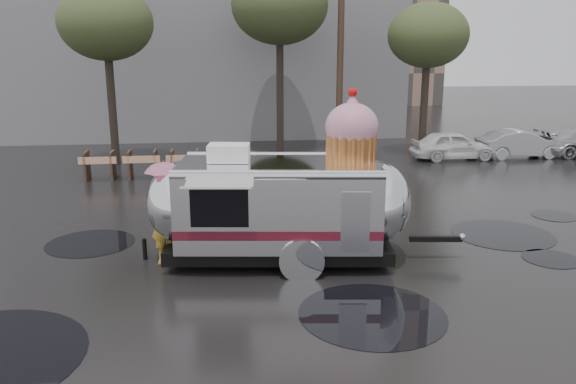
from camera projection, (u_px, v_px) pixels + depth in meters
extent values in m
plane|color=black|center=(364.00, 278.00, 11.37)|extent=(120.00, 120.00, 0.00)
cylinder|color=black|center=(551.00, 259.00, 12.39)|extent=(1.23, 1.23, 0.01)
cylinder|color=black|center=(502.00, 234.00, 14.05)|extent=(2.50, 2.50, 0.01)
cylinder|color=black|center=(372.00, 314.00, 9.79)|extent=(2.59, 2.59, 0.01)
cylinder|color=black|center=(90.00, 243.00, 13.40)|extent=(2.07, 2.07, 0.01)
cylinder|color=black|center=(554.00, 216.00, 15.63)|extent=(1.21, 1.21, 0.01)
cube|color=slate|center=(193.00, 15.00, 32.37)|extent=(22.00, 12.00, 13.00)
cylinder|color=#473323|center=(340.00, 50.00, 24.04)|extent=(0.28, 0.28, 9.00)
cylinder|color=#382D26|center=(111.00, 91.00, 22.29)|extent=(0.32, 0.32, 5.85)
ellipsoid|color=#344321|center=(106.00, 23.00, 21.65)|extent=(3.64, 3.64, 2.86)
cylinder|color=#382D26|center=(280.00, 76.00, 24.97)|extent=(0.32, 0.32, 6.75)
ellipsoid|color=#344321|center=(280.00, 5.00, 24.24)|extent=(4.20, 4.20, 3.30)
cylinder|color=#382D26|center=(425.00, 93.00, 23.95)|extent=(0.32, 0.32, 5.40)
ellipsoid|color=#344321|center=(428.00, 35.00, 23.37)|extent=(3.36, 3.36, 2.64)
cube|color=#473323|center=(87.00, 166.00, 19.94)|extent=(0.08, 0.80, 1.00)
cube|color=#473323|center=(113.00, 165.00, 20.05)|extent=(0.08, 0.80, 1.00)
cube|color=#E5590C|center=(97.00, 160.00, 19.57)|extent=(1.30, 0.04, 0.25)
cube|color=#473323|center=(130.00, 165.00, 20.12)|extent=(0.08, 0.80, 1.00)
cube|color=#473323|center=(156.00, 164.00, 20.23)|extent=(0.08, 0.80, 1.00)
cube|color=#E5590C|center=(141.00, 159.00, 19.75)|extent=(1.30, 0.04, 0.25)
cube|color=#473323|center=(173.00, 164.00, 20.31)|extent=(0.08, 0.80, 1.00)
cube|color=#473323|center=(198.00, 163.00, 20.42)|extent=(0.08, 0.80, 1.00)
cube|color=#E5590C|center=(184.00, 158.00, 19.94)|extent=(1.30, 0.04, 0.25)
imported|color=silver|center=(453.00, 143.00, 23.60)|extent=(4.00, 1.80, 1.40)
imported|color=#B2B2B7|center=(520.00, 142.00, 23.97)|extent=(4.00, 1.80, 1.40)
cube|color=silver|center=(279.00, 201.00, 12.05)|extent=(4.44, 2.71, 1.72)
ellipsoid|color=silver|center=(376.00, 201.00, 12.05)|extent=(1.70, 2.36, 1.72)
ellipsoid|color=silver|center=(181.00, 201.00, 12.05)|extent=(1.70, 2.36, 1.72)
cube|color=black|center=(279.00, 245.00, 12.30)|extent=(4.97, 2.50, 0.29)
cylinder|color=black|center=(302.00, 261.00, 11.34)|extent=(0.69, 0.29, 0.67)
cylinder|color=black|center=(300.00, 231.00, 13.25)|extent=(0.69, 0.29, 0.67)
cylinder|color=silver|center=(302.00, 261.00, 11.20)|extent=(0.92, 0.21, 0.92)
cube|color=black|center=(436.00, 239.00, 12.26)|extent=(1.15, 0.26, 0.11)
sphere|color=silver|center=(462.00, 237.00, 12.24)|extent=(0.17, 0.17, 0.15)
cylinder|color=black|center=(145.00, 249.00, 12.32)|extent=(0.11, 0.11, 0.48)
cube|color=#53111D|center=(278.00, 236.00, 11.10)|extent=(4.16, 0.57, 0.19)
cube|color=#53111D|center=(280.00, 206.00, 13.21)|extent=(4.16, 0.57, 0.19)
cube|color=black|center=(219.00, 209.00, 10.95)|extent=(1.14, 0.18, 0.76)
cube|color=beige|center=(217.00, 188.00, 10.61)|extent=(1.38, 0.64, 0.14)
cube|color=silver|center=(355.00, 223.00, 11.01)|extent=(0.57, 0.10, 1.24)
cube|color=white|center=(229.00, 153.00, 11.80)|extent=(0.93, 0.73, 0.36)
cylinder|color=#D17F3E|center=(351.00, 148.00, 11.77)|extent=(1.11, 1.11, 0.57)
ellipsoid|color=pink|center=(352.00, 127.00, 11.66)|extent=(1.24, 1.24, 0.99)
cone|color=pink|center=(352.00, 103.00, 11.54)|extent=(0.53, 0.53, 0.38)
sphere|color=red|center=(353.00, 92.00, 11.49)|extent=(0.21, 0.21, 0.19)
imported|color=gold|center=(167.00, 222.00, 11.95)|extent=(0.70, 0.49, 1.84)
imported|color=#F499BF|center=(165.00, 177.00, 11.71)|extent=(1.03, 1.03, 0.70)
cylinder|color=black|center=(167.00, 226.00, 11.97)|extent=(0.02, 0.02, 1.65)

